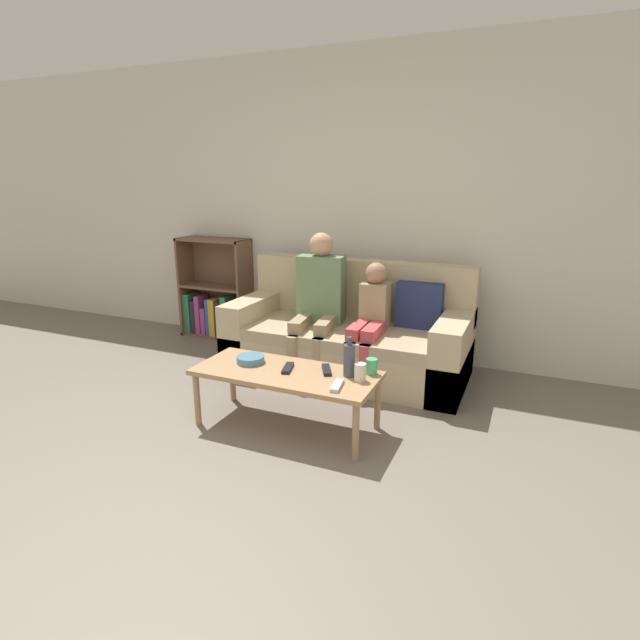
{
  "coord_description": "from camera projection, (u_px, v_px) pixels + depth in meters",
  "views": [
    {
      "loc": [
        1.32,
        -1.43,
        1.54
      ],
      "look_at": [
        -0.03,
        1.67,
        0.58
      ],
      "focal_mm": 28.0,
      "sensor_mm": 36.0,
      "label": 1
    }
  ],
  "objects": [
    {
      "name": "snack_bowl",
      "position": [
        250.0,
        359.0,
        3.26
      ],
      "size": [
        0.18,
        0.18,
        0.05
      ],
      "color": "teal",
      "rests_on": "coffee_table"
    },
    {
      "name": "person_child",
      "position": [
        370.0,
        318.0,
        3.81
      ],
      "size": [
        0.23,
        0.61,
        0.92
      ],
      "rotation": [
        0.0,
        0.0,
        0.03
      ],
      "color": "#C6474C",
      "rests_on": "ground_plane"
    },
    {
      "name": "bottle",
      "position": [
        349.0,
        360.0,
        3.01
      ],
      "size": [
        0.07,
        0.07,
        0.25
      ],
      "color": "#424756",
      "rests_on": "coffee_table"
    },
    {
      "name": "couch",
      "position": [
        349.0,
        338.0,
        4.08
      ],
      "size": [
        1.91,
        0.86,
        0.89
      ],
      "color": "tan",
      "rests_on": "ground_plane"
    },
    {
      "name": "bookshelf",
      "position": [
        217.0,
        301.0,
        5.01
      ],
      "size": [
        0.72,
        0.28,
        0.98
      ],
      "color": "brown",
      "rests_on": "ground_plane"
    },
    {
      "name": "wall_back",
      "position": [
        375.0,
        208.0,
        4.28
      ],
      "size": [
        12.0,
        0.06,
        2.6
      ],
      "color": "beige",
      "rests_on": "ground_plane"
    },
    {
      "name": "tv_remote_1",
      "position": [
        327.0,
        370.0,
        3.11
      ],
      "size": [
        0.12,
        0.17,
        0.02
      ],
      "rotation": [
        0.0,
        0.0,
        0.49
      ],
      "color": "black",
      "rests_on": "coffee_table"
    },
    {
      "name": "cup_near",
      "position": [
        360.0,
        372.0,
        2.96
      ],
      "size": [
        0.07,
        0.07,
        0.11
      ],
      "color": "silver",
      "rests_on": "coffee_table"
    },
    {
      "name": "tv_remote_0",
      "position": [
        288.0,
        368.0,
        3.14
      ],
      "size": [
        0.09,
        0.18,
        0.02
      ],
      "rotation": [
        0.0,
        0.0,
        0.27
      ],
      "color": "black",
      "rests_on": "coffee_table"
    },
    {
      "name": "coffee_table",
      "position": [
        286.0,
        376.0,
        3.13
      ],
      "size": [
        1.16,
        0.49,
        0.38
      ],
      "color": "#A87F56",
      "rests_on": "ground_plane"
    },
    {
      "name": "person_adult",
      "position": [
        319.0,
        295.0,
        4.0
      ],
      "size": [
        0.41,
        0.64,
        1.13
      ],
      "rotation": [
        0.0,
        0.0,
        0.14
      ],
      "color": "#9E8966",
      "rests_on": "ground_plane"
    },
    {
      "name": "tv_remote_2",
      "position": [
        337.0,
        386.0,
        2.87
      ],
      "size": [
        0.07,
        0.18,
        0.02
      ],
      "rotation": [
        0.0,
        0.0,
        0.16
      ],
      "color": "#B7B7BC",
      "rests_on": "coffee_table"
    },
    {
      "name": "ground_plane",
      "position": [
        175.0,
        543.0,
        2.19
      ],
      "size": [
        22.0,
        22.0,
        0.0
      ],
      "primitive_type": "plane",
      "color": "#70665B"
    },
    {
      "name": "cup_far",
      "position": [
        372.0,
        366.0,
        3.06
      ],
      "size": [
        0.07,
        0.07,
        0.1
      ],
      "color": "#4CB77A",
      "rests_on": "coffee_table"
    }
  ]
}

